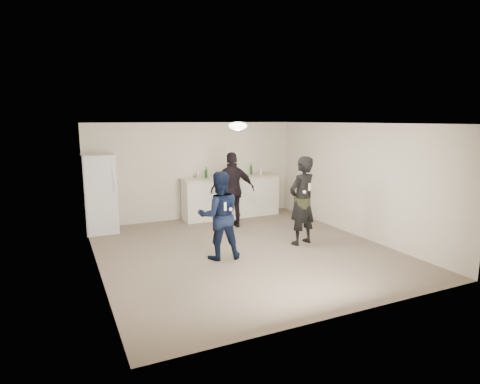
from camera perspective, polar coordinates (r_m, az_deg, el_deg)
name	(u,v)px	position (r m, az deg, el deg)	size (l,w,h in m)	color
floor	(244,250)	(8.09, 0.60, -8.27)	(6.00, 6.00, 0.00)	#6B5B4C
ceiling	(244,123)	(7.67, 0.64, 9.72)	(6.00, 6.00, 0.00)	silver
wall_back	(195,171)	(10.54, -6.45, 3.00)	(6.00, 6.00, 0.00)	beige
wall_front	(346,225)	(5.30, 14.81, -4.54)	(6.00, 6.00, 0.00)	beige
wall_left	(95,201)	(7.07, -19.93, -1.14)	(6.00, 6.00, 0.00)	beige
wall_right	(355,180)	(9.30, 16.11, 1.68)	(6.00, 6.00, 0.00)	beige
counter	(231,198)	(10.67, -1.24, -0.79)	(2.60, 0.56, 1.05)	silver
counter_top	(231,177)	(10.58, -1.25, 2.10)	(2.68, 0.64, 0.04)	beige
fridge	(100,194)	(9.71, -19.33, -0.24)	(0.70, 0.70, 1.80)	silver
fridge_handle	(114,178)	(9.31, -17.53, 1.94)	(0.02, 0.02, 0.60)	silver
ceiling_dome	(238,126)	(7.94, -0.31, 9.38)	(0.36, 0.36, 0.16)	white
shaker	(198,175)	(10.30, -5.97, 2.42)	(0.08, 0.08, 0.17)	#AFAFB3
man	(219,215)	(7.44, -2.97, -3.35)	(0.80, 0.62, 1.65)	#101F43
woman	(302,201)	(8.37, 8.82, -1.24)	(0.67, 0.44, 1.84)	black
camo_shorts	(302,204)	(8.38, 8.81, -1.72)	(0.34, 0.34, 0.28)	#2E3618
spectator	(233,190)	(9.60, -1.05, 0.29)	(1.07, 0.44, 1.82)	black
remote_man	(225,206)	(7.13, -2.15, -2.07)	(0.04, 0.04, 0.15)	white
nunchuk_man	(231,209)	(7.22, -1.36, -2.48)	(0.07, 0.07, 0.07)	silver
remote_woman	(310,187)	(8.10, 9.86, 0.72)	(0.04, 0.04, 0.15)	silver
nunchuk_woman	(304,192)	(8.09, 9.14, 0.01)	(0.07, 0.07, 0.07)	white
bottle_cluster	(237,172)	(10.66, -0.47, 2.86)	(1.60, 0.25, 0.24)	silver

